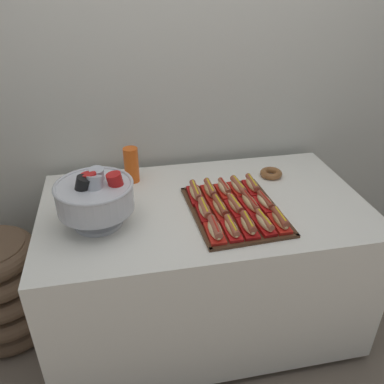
# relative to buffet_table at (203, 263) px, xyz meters

# --- Properties ---
(ground_plane) EXTENTS (10.00, 10.00, 0.00)m
(ground_plane) POSITION_rel_buffet_table_xyz_m (0.00, 0.00, -0.42)
(ground_plane) COLOR #7A6B5B
(back_wall) EXTENTS (6.00, 0.10, 2.60)m
(back_wall) POSITION_rel_buffet_table_xyz_m (0.00, 0.56, 0.88)
(back_wall) COLOR beige
(back_wall) RESTS_ON ground_plane
(buffet_table) EXTENTS (1.58, 0.90, 0.79)m
(buffet_table) POSITION_rel_buffet_table_xyz_m (0.00, 0.00, 0.00)
(buffet_table) COLOR white
(buffet_table) RESTS_ON ground_plane
(floor_vase) EXTENTS (0.52, 0.52, 1.11)m
(floor_vase) POSITION_rel_buffet_table_xyz_m (-1.07, 0.15, -0.13)
(floor_vase) COLOR brown
(floor_vase) RESTS_ON ground_plane
(serving_tray) EXTENTS (0.43, 0.54, 0.01)m
(serving_tray) POSITION_rel_buffet_table_xyz_m (0.12, -0.10, 0.38)
(serving_tray) COLOR #472B19
(serving_tray) RESTS_ON buffet_table
(hot_dog_0) EXTENTS (0.07, 0.16, 0.06)m
(hot_dog_0) POSITION_rel_buffet_table_xyz_m (-0.02, -0.28, 0.41)
(hot_dog_0) COLOR red
(hot_dog_0) RESTS_ON serving_tray
(hot_dog_1) EXTENTS (0.06, 0.16, 0.06)m
(hot_dog_1) POSITION_rel_buffet_table_xyz_m (0.06, -0.27, 0.41)
(hot_dog_1) COLOR red
(hot_dog_1) RESTS_ON serving_tray
(hot_dog_2) EXTENTS (0.07, 0.16, 0.06)m
(hot_dog_2) POSITION_rel_buffet_table_xyz_m (0.13, -0.27, 0.41)
(hot_dog_2) COLOR #B21414
(hot_dog_2) RESTS_ON serving_tray
(hot_dog_3) EXTENTS (0.07, 0.16, 0.06)m
(hot_dog_3) POSITION_rel_buffet_table_xyz_m (0.21, -0.26, 0.41)
(hot_dog_3) COLOR #B21414
(hot_dog_3) RESTS_ON serving_tray
(hot_dog_4) EXTENTS (0.06, 0.16, 0.07)m
(hot_dog_4) POSITION_rel_buffet_table_xyz_m (0.28, -0.26, 0.42)
(hot_dog_4) COLOR red
(hot_dog_4) RESTS_ON serving_tray
(hot_dog_5) EXTENTS (0.06, 0.16, 0.06)m
(hot_dog_5) POSITION_rel_buffet_table_xyz_m (-0.02, -0.11, 0.41)
(hot_dog_5) COLOR #B21414
(hot_dog_5) RESTS_ON serving_tray
(hot_dog_6) EXTENTS (0.07, 0.18, 0.06)m
(hot_dog_6) POSITION_rel_buffet_table_xyz_m (0.05, -0.11, 0.41)
(hot_dog_6) COLOR red
(hot_dog_6) RESTS_ON serving_tray
(hot_dog_7) EXTENTS (0.07, 0.16, 0.06)m
(hot_dog_7) POSITION_rel_buffet_table_xyz_m (0.12, -0.10, 0.41)
(hot_dog_7) COLOR red
(hot_dog_7) RESTS_ON serving_tray
(hot_dog_8) EXTENTS (0.08, 0.19, 0.06)m
(hot_dog_8) POSITION_rel_buffet_table_xyz_m (0.20, -0.10, 0.41)
(hot_dog_8) COLOR red
(hot_dog_8) RESTS_ON serving_tray
(hot_dog_9) EXTENTS (0.08, 0.16, 0.06)m
(hot_dog_9) POSITION_rel_buffet_table_xyz_m (0.27, -0.10, 0.41)
(hot_dog_9) COLOR red
(hot_dog_9) RESTS_ON serving_tray
(hot_dog_10) EXTENTS (0.06, 0.18, 0.06)m
(hot_dog_10) POSITION_rel_buffet_table_xyz_m (-0.03, 0.05, 0.41)
(hot_dog_10) COLOR #B21414
(hot_dog_10) RESTS_ON serving_tray
(hot_dog_11) EXTENTS (0.06, 0.16, 0.06)m
(hot_dog_11) POSITION_rel_buffet_table_xyz_m (0.04, 0.06, 0.41)
(hot_dog_11) COLOR red
(hot_dog_11) RESTS_ON serving_tray
(hot_dog_12) EXTENTS (0.07, 0.16, 0.06)m
(hot_dog_12) POSITION_rel_buffet_table_xyz_m (0.12, 0.06, 0.41)
(hot_dog_12) COLOR red
(hot_dog_12) RESTS_ON serving_tray
(hot_dog_13) EXTENTS (0.08, 0.17, 0.06)m
(hot_dog_13) POSITION_rel_buffet_table_xyz_m (0.19, 0.06, 0.41)
(hot_dog_13) COLOR red
(hot_dog_13) RESTS_ON serving_tray
(hot_dog_14) EXTENTS (0.06, 0.16, 0.06)m
(hot_dog_14) POSITION_rel_buffet_table_xyz_m (0.27, 0.07, 0.41)
(hot_dog_14) COLOR red
(hot_dog_14) RESTS_ON serving_tray
(punch_bowl) EXTENTS (0.34, 0.34, 0.26)m
(punch_bowl) POSITION_rel_buffet_table_xyz_m (-0.50, -0.07, 0.52)
(punch_bowl) COLOR silver
(punch_bowl) RESTS_ON buffet_table
(cup_stack) EXTENTS (0.08, 0.08, 0.19)m
(cup_stack) POSITION_rel_buffet_table_xyz_m (-0.33, 0.30, 0.47)
(cup_stack) COLOR #EA5B19
(cup_stack) RESTS_ON buffet_table
(donut) EXTENTS (0.12, 0.12, 0.04)m
(donut) POSITION_rel_buffet_table_xyz_m (0.42, 0.21, 0.39)
(donut) COLOR brown
(donut) RESTS_ON buffet_table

